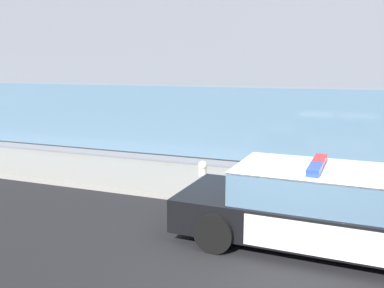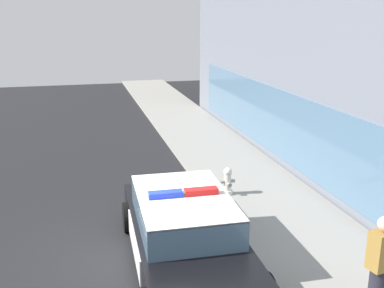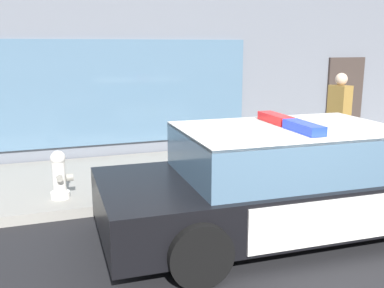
{
  "view_description": "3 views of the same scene",
  "coord_description": "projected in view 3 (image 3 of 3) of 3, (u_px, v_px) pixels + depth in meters",
  "views": [
    {
      "loc": [
        0.95,
        -6.02,
        3.08
      ],
      "look_at": [
        -2.05,
        1.66,
        1.52
      ],
      "focal_mm": 38.49,
      "sensor_mm": 36.0,
      "label": 1
    },
    {
      "loc": [
        8.4,
        -0.76,
        4.76
      ],
      "look_at": [
        -2.34,
        1.97,
        1.57
      ],
      "focal_mm": 42.58,
      "sensor_mm": 36.0,
      "label": 2
    },
    {
      "loc": [
        -2.48,
        -3.67,
        2.39
      ],
      "look_at": [
        -0.49,
        2.04,
        1.03
      ],
      "focal_mm": 41.39,
      "sensor_mm": 36.0,
      "label": 3
    }
  ],
  "objects": [
    {
      "name": "police_cruiser",
      "position": [
        296.0,
        179.0,
        5.74
      ],
      "size": [
        5.22,
        2.28,
        1.49
      ],
      "rotation": [
        0.0,
        0.0,
        -0.03
      ],
      "color": "black",
      "rests_on": "ground"
    },
    {
      "name": "pedestrian_on_sidewalk",
      "position": [
        339.0,
        116.0,
        8.76
      ],
      "size": [
        0.34,
        0.45,
        1.71
      ],
      "rotation": [
        0.0,
        0.0,
        3.35
      ],
      "color": "#23232D",
      "rests_on": "sidewalk"
    },
    {
      "name": "sidewalk",
      "position": [
        185.0,
        172.0,
        8.21
      ],
      "size": [
        48.0,
        2.9,
        0.15
      ],
      "primitive_type": "cube",
      "color": "gray",
      "rests_on": "ground"
    },
    {
      "name": "ground",
      "position": [
        298.0,
        275.0,
        4.7
      ],
      "size": [
        48.0,
        48.0,
        0.0
      ],
      "primitive_type": "plane",
      "color": "black"
    },
    {
      "name": "fire_hydrant",
      "position": [
        59.0,
        175.0,
        6.55
      ],
      "size": [
        0.34,
        0.39,
        0.73
      ],
      "color": "silver",
      "rests_on": "sidewalk"
    }
  ]
}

